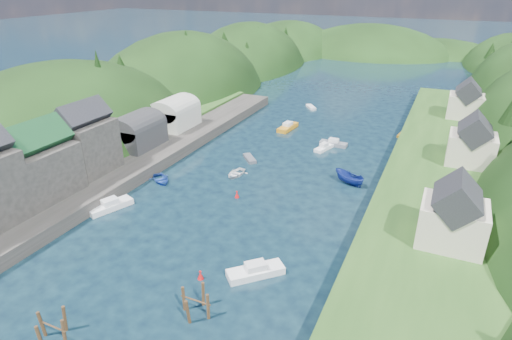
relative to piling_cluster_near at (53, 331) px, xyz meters
The scene contains 15 objects.
ground 56.08m from the piling_cluster_near, 85.20° to the left, with size 600.00×600.00×0.00m, color black.
hillside_left 90.82m from the piling_cluster_near, 116.49° to the left, with size 44.00×245.56×52.00m.
far_hills 180.37m from the piling_cluster_near, 88.12° to the left, with size 103.00×68.00×44.00m.
hill_trees 70.68m from the piling_cluster_near, 85.56° to the left, with size 91.00×150.24×12.45m.
quay_left 32.28m from the piling_cluster_near, 126.73° to the left, with size 12.00×110.00×2.00m, color #2D2B28.
terrace_left_grass 36.89m from the piling_cluster_near, 135.48° to the left, with size 12.00×110.00×2.50m, color #234719.
quayside_buildings 25.29m from the piling_cluster_near, 150.08° to the left, with size 8.00×35.84×12.90m.
boat_sheds 49.84m from the piling_cluster_near, 115.40° to the left, with size 7.00×21.00×7.50m.
terrace_right 54.64m from the piling_cluster_near, 57.08° to the left, with size 16.00×120.00×2.40m, color #234719.
right_bank_cottages 63.47m from the piling_cluster_near, 58.90° to the left, with size 9.00×59.24×8.41m.
piling_cluster_near is the anchor object (origin of this frame).
piling_cluster_far 12.91m from the piling_cluster_near, 39.87° to the left, with size 3.31×3.08×3.33m.
channel_buoy_near 15.03m from the piling_cluster_near, 60.00° to the left, with size 0.70×0.70×1.10m.
channel_buoy_far 31.75m from the piling_cluster_near, 85.37° to the left, with size 0.70×0.70×1.10m.
moored_boats 34.06m from the piling_cluster_near, 83.70° to the left, with size 37.09×86.96×2.07m.
Camera 1 is at (24.06, -24.74, 30.33)m, focal length 30.00 mm.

